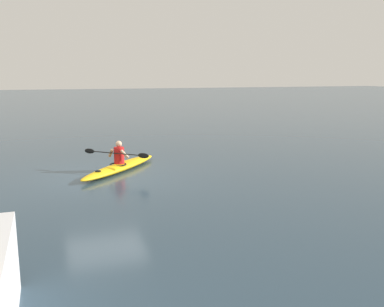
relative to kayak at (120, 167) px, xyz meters
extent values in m
plane|color=#283D4C|center=(0.65, 0.69, -0.13)|extent=(160.00, 160.00, 0.00)
ellipsoid|color=#EAB214|center=(0.00, 0.00, 0.00)|extent=(3.29, 3.55, 0.26)
torus|color=black|center=(0.09, 0.10, 0.11)|extent=(0.79, 0.79, 0.04)
cylinder|color=black|center=(0.85, 0.94, 0.12)|extent=(0.18, 0.18, 0.02)
cylinder|color=red|center=(0.04, 0.05, 0.40)|extent=(0.34, 0.34, 0.55)
sphere|color=tan|center=(0.04, 0.05, 0.79)|extent=(0.21, 0.21, 0.21)
cylinder|color=black|center=(0.17, 0.19, 0.51)|extent=(1.57, 1.43, 0.03)
ellipsoid|color=black|center=(-0.60, 0.89, 0.51)|extent=(0.32, 0.30, 0.17)
ellipsoid|color=black|center=(0.95, -0.51, 0.51)|extent=(0.32, 0.30, 0.17)
cylinder|color=tan|center=(-0.11, 0.29, 0.48)|extent=(0.32, 0.17, 0.34)
cylinder|color=tan|center=(0.30, -0.08, 0.48)|extent=(0.19, 0.31, 0.34)
camera|label=1|loc=(2.20, 13.97, 3.09)|focal=39.58mm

